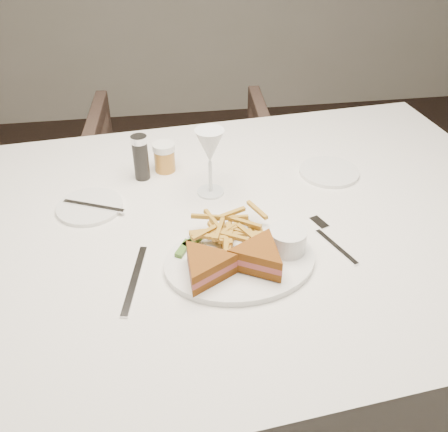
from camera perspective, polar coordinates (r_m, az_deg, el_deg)
name	(u,v)px	position (r m, az deg, el deg)	size (l,w,h in m)	color
table	(221,329)	(1.43, -0.31, -12.77)	(1.59, 1.06, 0.75)	white
chair_far	(183,183)	(2.05, -4.75, 3.74)	(0.71, 0.66, 0.73)	#433129
table_setting	(225,222)	(1.11, 0.09, -0.74)	(0.79, 0.58, 0.18)	white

